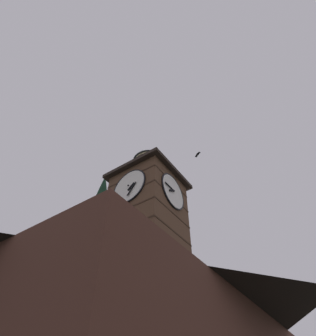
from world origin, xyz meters
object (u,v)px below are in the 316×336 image
object	(u,v)px
clock_tower	(148,212)
flying_bird_high	(198,154)
pine_tree_behind	(82,306)
moon	(13,284)

from	to	relation	value
clock_tower	flying_bird_high	distance (m)	8.52
pine_tree_behind	moon	world-z (taller)	moon
clock_tower	pine_tree_behind	world-z (taller)	pine_tree_behind
flying_bird_high	moon	bearing A→B (deg)	-101.20
pine_tree_behind	moon	xyz separation A→B (m)	(-10.34, -28.27, 11.27)
clock_tower	moon	distance (m)	35.76
pine_tree_behind	flying_bird_high	distance (m)	14.33
moon	flying_bird_high	xyz separation A→B (m)	(7.07, 35.74, 0.52)
pine_tree_behind	flying_bird_high	size ratio (longest dim) A/B	27.75
moon	flying_bird_high	distance (m)	36.44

